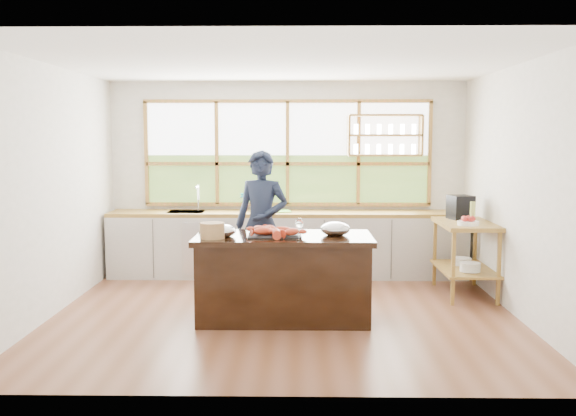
{
  "coord_description": "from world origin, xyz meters",
  "views": [
    {
      "loc": [
        0.15,
        -6.85,
        1.93
      ],
      "look_at": [
        0.04,
        0.15,
        1.15
      ],
      "focal_mm": 40.0,
      "sensor_mm": 36.0,
      "label": 1
    }
  ],
  "objects_px": {
    "wicker_basket": "(212,230)",
    "espresso_machine": "(460,207)",
    "island": "(284,277)",
    "cook": "(262,225)"
  },
  "relations": [
    {
      "from": "espresso_machine",
      "to": "wicker_basket",
      "type": "height_order",
      "value": "espresso_machine"
    },
    {
      "from": "island",
      "to": "espresso_machine",
      "type": "relative_size",
      "value": 6.18
    },
    {
      "from": "island",
      "to": "espresso_machine",
      "type": "height_order",
      "value": "espresso_machine"
    },
    {
      "from": "wicker_basket",
      "to": "island",
      "type": "bearing_deg",
      "value": 15.89
    },
    {
      "from": "island",
      "to": "espresso_machine",
      "type": "xyz_separation_m",
      "value": [
        2.19,
        1.38,
        0.6
      ]
    },
    {
      "from": "island",
      "to": "wicker_basket",
      "type": "relative_size",
      "value": 7.34
    },
    {
      "from": "espresso_machine",
      "to": "cook",
      "type": "bearing_deg",
      "value": 176.97
    },
    {
      "from": "wicker_basket",
      "to": "espresso_machine",
      "type": "bearing_deg",
      "value": 28.56
    },
    {
      "from": "island",
      "to": "cook",
      "type": "height_order",
      "value": "cook"
    },
    {
      "from": "island",
      "to": "espresso_machine",
      "type": "bearing_deg",
      "value": 32.21
    }
  ]
}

